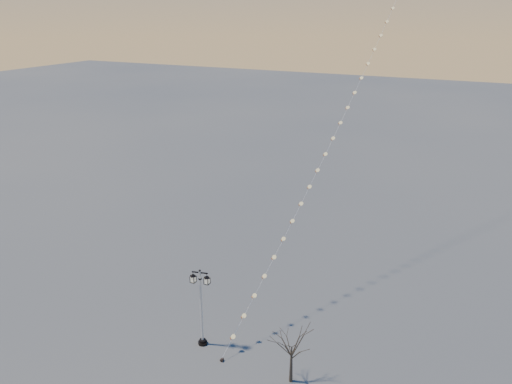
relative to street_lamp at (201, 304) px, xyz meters
The scene contains 4 objects.
ground 3.19m from the street_lamp, 23.83° to the right, with size 300.00×300.00×0.00m, color #535553.
street_lamp is the anchor object (origin of this frame).
bare_tree 6.92m from the street_lamp, ahead, with size 2.17×2.17×3.61m.
kite_train 27.13m from the street_lamp, 76.38° to the left, with size 6.69×44.97×38.87m.
Camera 1 is at (15.75, -24.57, 21.71)m, focal length 35.59 mm.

